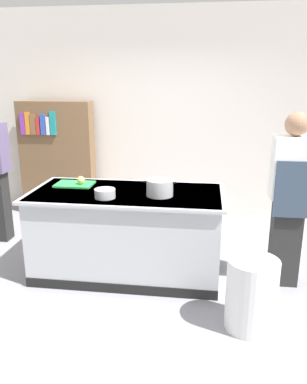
% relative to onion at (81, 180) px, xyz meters
% --- Properties ---
extents(ground_plane, '(10.00, 10.00, 0.00)m').
position_rel_onion_xyz_m(ground_plane, '(0.53, -0.16, -0.96)').
color(ground_plane, gray).
extents(back_wall, '(6.40, 0.12, 3.00)m').
position_rel_onion_xyz_m(back_wall, '(0.53, 1.94, 0.54)').
color(back_wall, silver).
rests_on(back_wall, ground_plane).
extents(counter_island, '(1.98, 0.98, 0.90)m').
position_rel_onion_xyz_m(counter_island, '(0.53, -0.16, -0.50)').
color(counter_island, '#B7BABF').
rests_on(counter_island, ground_plane).
extents(cutting_board, '(0.40, 0.28, 0.02)m').
position_rel_onion_xyz_m(cutting_board, '(-0.08, 0.02, -0.05)').
color(cutting_board, green).
rests_on(cutting_board, counter_island).
extents(onion, '(0.09, 0.09, 0.09)m').
position_rel_onion_xyz_m(onion, '(0.00, 0.00, 0.00)').
color(onion, tan).
rests_on(onion, cutting_board).
extents(stock_pot, '(0.33, 0.26, 0.16)m').
position_rel_onion_xyz_m(stock_pot, '(0.88, -0.25, 0.02)').
color(stock_pot, '#B7BABF').
rests_on(stock_pot, counter_island).
extents(mixing_bowl, '(0.20, 0.20, 0.09)m').
position_rel_onion_xyz_m(mixing_bowl, '(0.37, -0.39, -0.02)').
color(mixing_bowl, '#B7BABF').
rests_on(mixing_bowl, counter_island).
extents(trash_bin, '(0.42, 0.42, 0.61)m').
position_rel_onion_xyz_m(trash_bin, '(1.73, -0.98, -0.66)').
color(trash_bin, white).
rests_on(trash_bin, ground_plane).
extents(person_chef, '(0.38, 0.25, 1.72)m').
position_rel_onion_xyz_m(person_chef, '(2.13, -0.17, -0.05)').
color(person_chef, '#2A2A2A').
rests_on(person_chef, ground_plane).
extents(bookshelf, '(1.10, 0.31, 1.70)m').
position_rel_onion_xyz_m(bookshelf, '(-0.90, 1.64, -0.11)').
color(bookshelf, brown).
rests_on(bookshelf, ground_plane).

